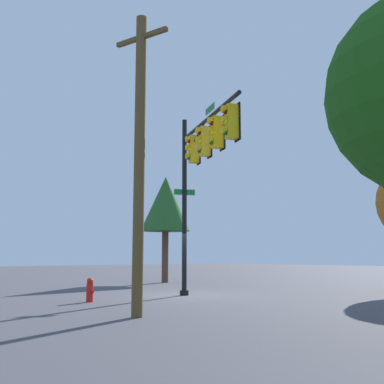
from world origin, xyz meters
TOP-DOWN VIEW (x-y plane):
  - ground_plane at (0.00, 0.00)m, footprint 120.00×120.00m
  - signal_pole_assembly at (2.19, -0.91)m, footprint 5.66×2.74m
  - utility_pole at (4.54, -5.18)m, footprint 1.76×0.64m
  - fire_hydrant at (0.08, -4.26)m, footprint 0.33×0.24m
  - tree_far at (-7.86, 4.76)m, footprint 3.04×3.04m

SIDE VIEW (x-z plane):
  - ground_plane at x=0.00m, z-range 0.00..0.00m
  - fire_hydrant at x=0.08m, z-range 0.00..0.83m
  - utility_pole at x=4.54m, z-range 0.12..8.43m
  - tree_far at x=-7.86m, z-range 1.50..7.99m
  - signal_pole_assembly at x=2.19m, z-range 1.58..8.94m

